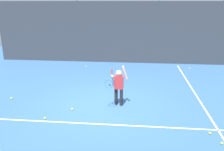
{
  "coord_description": "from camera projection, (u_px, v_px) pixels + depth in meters",
  "views": [
    {
      "loc": [
        1.08,
        -7.19,
        3.3
      ],
      "look_at": [
        0.28,
        0.65,
        0.85
      ],
      "focal_mm": 38.05,
      "sensor_mm": 36.0,
      "label": 1
    }
  ],
  "objects": [
    {
      "name": "ground_plane",
      "position": [
        102.0,
        105.0,
        7.92
      ],
      "size": [
        20.0,
        20.0,
        0.0
      ],
      "primitive_type": "plane",
      "color": "#335B93"
    },
    {
      "name": "court_line_baseline",
      "position": [
        95.0,
        124.0,
        6.71
      ],
      "size": [
        9.0,
        0.05,
        0.0
      ],
      "primitive_type": "cube",
      "color": "white",
      "rests_on": "ground"
    },
    {
      "name": "court_line_sideline",
      "position": [
        198.0,
        98.0,
        8.54
      ],
      "size": [
        0.05,
        9.0,
        0.0
      ],
      "primitive_type": "cube",
      "color": "white",
      "rests_on": "ground"
    },
    {
      "name": "back_fence_windscreen",
      "position": [
        117.0,
        33.0,
        13.07
      ],
      "size": [
        13.54,
        0.08,
        3.34
      ],
      "primitive_type": "cube",
      "color": "#383D42",
      "rests_on": "ground"
    },
    {
      "name": "fence_post_0",
      "position": [
        3.0,
        30.0,
        13.75
      ],
      "size": [
        0.09,
        0.09,
        3.49
      ],
      "primitive_type": "cylinder",
      "color": "slate",
      "rests_on": "ground"
    },
    {
      "name": "fence_post_1",
      "position": [
        78.0,
        31.0,
        13.32
      ],
      "size": [
        0.09,
        0.09,
        3.49
      ],
      "primitive_type": "cylinder",
      "color": "slate",
      "rests_on": "ground"
    },
    {
      "name": "fence_post_2",
      "position": [
        157.0,
        32.0,
        12.89
      ],
      "size": [
        0.09,
        0.09,
        3.49
      ],
      "primitive_type": "cylinder",
      "color": "slate",
      "rests_on": "ground"
    },
    {
      "name": "tennis_player",
      "position": [
        118.0,
        85.0,
        7.73
      ],
      "size": [
        0.72,
        0.58,
        1.35
      ],
      "rotation": [
        0.0,
        0.0,
        -0.02
      ],
      "color": "#232326",
      "rests_on": "ground"
    },
    {
      "name": "water_bottle",
      "position": [
        112.0,
        71.0,
        11.38
      ],
      "size": [
        0.07,
        0.07,
        0.22
      ],
      "primitive_type": "cylinder",
      "color": "#D83F33",
      "rests_on": "ground"
    },
    {
      "name": "tennis_ball_0",
      "position": [
        11.0,
        98.0,
        8.41
      ],
      "size": [
        0.07,
        0.07,
        0.07
      ],
      "primitive_type": "sphere",
      "color": "#CCE033",
      "rests_on": "ground"
    },
    {
      "name": "tennis_ball_1",
      "position": [
        86.0,
        66.0,
        12.55
      ],
      "size": [
        0.07,
        0.07,
        0.07
      ],
      "primitive_type": "sphere",
      "color": "#CCE033",
      "rests_on": "ground"
    },
    {
      "name": "tennis_ball_2",
      "position": [
        72.0,
        109.0,
        7.56
      ],
      "size": [
        0.07,
        0.07,
        0.07
      ],
      "primitive_type": "sphere",
      "color": "#CCE033",
      "rests_on": "ground"
    },
    {
      "name": "tennis_ball_3",
      "position": [
        222.0,
        143.0,
        5.73
      ],
      "size": [
        0.07,
        0.07,
        0.07
      ],
      "primitive_type": "sphere",
      "color": "#CCE033",
      "rests_on": "ground"
    },
    {
      "name": "tennis_ball_4",
      "position": [
        45.0,
        118.0,
        6.96
      ],
      "size": [
        0.07,
        0.07,
        0.07
      ],
      "primitive_type": "sphere",
      "color": "#CCE033",
      "rests_on": "ground"
    },
    {
      "name": "tennis_ball_5",
      "position": [
        190.0,
        68.0,
        12.18
      ],
      "size": [
        0.07,
        0.07,
        0.07
      ],
      "primitive_type": "sphere",
      "color": "#CCE033",
      "rests_on": "ground"
    },
    {
      "name": "tennis_ball_6",
      "position": [
        210.0,
        133.0,
        6.17
      ],
      "size": [
        0.07,
        0.07,
        0.07
      ],
      "primitive_type": "sphere",
      "color": "#CCE033",
      "rests_on": "ground"
    }
  ]
}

